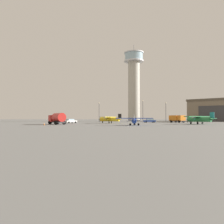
# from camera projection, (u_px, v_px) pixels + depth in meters

# --- Properties ---
(ground_plane) EXTENTS (400.00, 400.00, 0.00)m
(ground_plane) POSITION_uv_depth(u_px,v_px,m) (119.00, 126.00, 51.44)
(ground_plane) COLOR slate
(control_tower) EXTENTS (10.11, 10.11, 39.72)m
(control_tower) POSITION_uv_depth(u_px,v_px,m) (134.00, 82.00, 120.20)
(control_tower) COLOR #B2AD9E
(control_tower) RESTS_ON ground_plane
(hangar) EXTENTS (35.13, 34.58, 10.79)m
(hangar) POSITION_uv_depth(u_px,v_px,m) (221.00, 110.00, 115.63)
(hangar) COLOR #7A6B56
(hangar) RESTS_ON ground_plane
(airplane_blue) EXTENTS (8.63, 6.78, 2.55)m
(airplane_blue) POSITION_uv_depth(u_px,v_px,m) (134.00, 120.00, 53.40)
(airplane_blue) COLOR #2847A8
(airplane_blue) RESTS_ON ground_plane
(airplane_green) EXTENTS (9.20, 8.75, 3.26)m
(airplane_green) POSITION_uv_depth(u_px,v_px,m) (200.00, 119.00, 64.01)
(airplane_green) COLOR #287A42
(airplane_green) RESTS_ON ground_plane
(airplane_yellow) EXTENTS (8.04, 10.26, 3.04)m
(airplane_yellow) POSITION_uv_depth(u_px,v_px,m) (110.00, 119.00, 74.65)
(airplane_yellow) COLOR gold
(airplane_yellow) RESTS_ON ground_plane
(truck_box_orange) EXTENTS (5.30, 6.43, 2.65)m
(truck_box_orange) POSITION_uv_depth(u_px,v_px,m) (177.00, 118.00, 84.64)
(truck_box_orange) COLOR #38383D
(truck_box_orange) RESTS_ON ground_plane
(truck_fuel_tanker_red) EXTENTS (5.97, 6.47, 3.04)m
(truck_fuel_tanker_red) POSITION_uv_depth(u_px,v_px,m) (57.00, 118.00, 61.19)
(truck_fuel_tanker_red) COLOR #38383D
(truck_fuel_tanker_red) RESTS_ON ground_plane
(car_white) EXTENTS (3.99, 4.48, 1.37)m
(car_white) POSITION_uv_depth(u_px,v_px,m) (70.00, 121.00, 76.60)
(car_white) COLOR white
(car_white) RESTS_ON ground_plane
(car_blue) EXTENTS (4.65, 2.97, 1.37)m
(car_blue) POSITION_uv_depth(u_px,v_px,m) (150.00, 121.00, 83.20)
(car_blue) COLOR #2847A8
(car_blue) RESTS_ON ground_plane
(light_post_west) EXTENTS (0.44, 0.44, 8.18)m
(light_post_west) POSITION_uv_depth(u_px,v_px,m) (99.00, 110.00, 97.38)
(light_post_west) COLOR #38383D
(light_post_west) RESTS_ON ground_plane
(light_post_east) EXTENTS (0.44, 0.44, 9.16)m
(light_post_east) POSITION_uv_depth(u_px,v_px,m) (143.00, 109.00, 98.37)
(light_post_east) COLOR #38383D
(light_post_east) RESTS_ON ground_plane
(light_post_north) EXTENTS (0.44, 0.44, 8.05)m
(light_post_north) POSITION_uv_depth(u_px,v_px,m) (166.00, 110.00, 93.18)
(light_post_north) COLOR #38383D
(light_post_north) RESTS_ON ground_plane
(traffic_cone_near_left) EXTENTS (0.36, 0.36, 0.65)m
(traffic_cone_near_left) POSITION_uv_depth(u_px,v_px,m) (44.00, 124.00, 55.04)
(traffic_cone_near_left) COLOR black
(traffic_cone_near_left) RESTS_ON ground_plane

